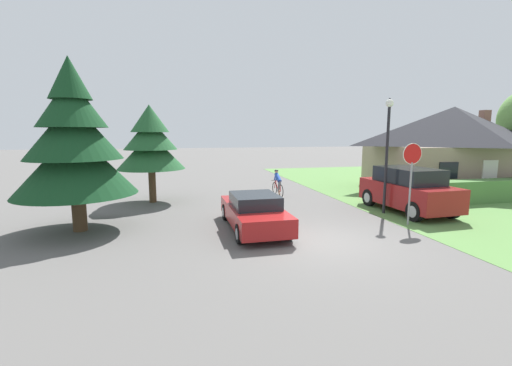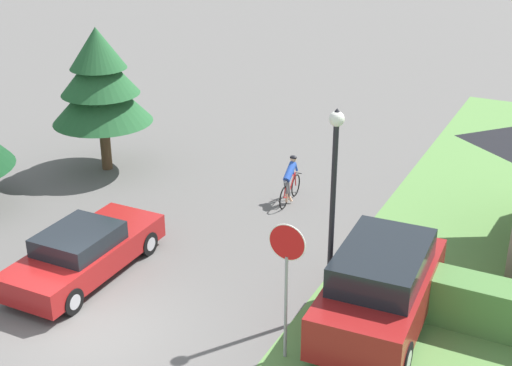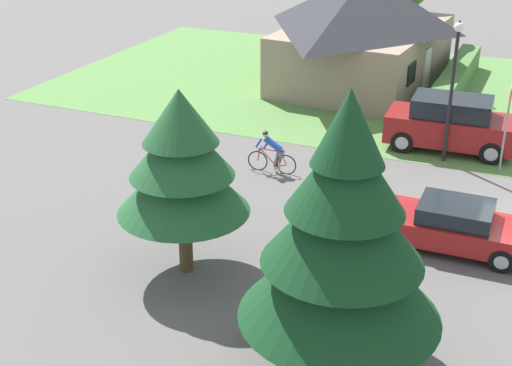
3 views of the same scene
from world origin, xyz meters
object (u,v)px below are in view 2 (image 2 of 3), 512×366
(cyclist, at_px, (290,181))
(conifer_tall_far, at_px, (100,82))
(street_lamp, at_px, (334,186))
(sedan_left_lane, at_px, (84,252))
(stop_sign, at_px, (287,264))
(parked_suv_right, at_px, (381,288))

(cyclist, xyz_separation_m, conifer_tall_far, (-6.66, -0.37, 2.32))
(cyclist, height_order, street_lamp, street_lamp)
(sedan_left_lane, bearing_deg, cyclist, -24.37)
(conifer_tall_far, bearing_deg, street_lamp, -25.60)
(stop_sign, bearing_deg, parked_suv_right, -125.09)
(sedan_left_lane, distance_m, street_lamp, 6.66)
(cyclist, bearing_deg, parked_suv_right, -142.24)
(parked_suv_right, relative_size, conifer_tall_far, 0.95)
(parked_suv_right, xyz_separation_m, street_lamp, (-1.18, -0.05, 2.23))
(sedan_left_lane, height_order, cyclist, cyclist)
(sedan_left_lane, distance_m, parked_suv_right, 7.33)
(street_lamp, bearing_deg, conifer_tall_far, 154.40)
(cyclist, relative_size, stop_sign, 0.56)
(sedan_left_lane, distance_m, cyclist, 6.85)
(cyclist, relative_size, conifer_tall_far, 0.36)
(stop_sign, bearing_deg, conifer_tall_far, -34.06)
(parked_suv_right, distance_m, conifer_tall_far, 12.24)
(sedan_left_lane, relative_size, conifer_tall_far, 0.94)
(sedan_left_lane, bearing_deg, stop_sign, -97.89)
(cyclist, height_order, conifer_tall_far, conifer_tall_far)
(parked_suv_right, bearing_deg, cyclist, 38.48)
(sedan_left_lane, xyz_separation_m, street_lamp, (6.04, 1.14, 2.56))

